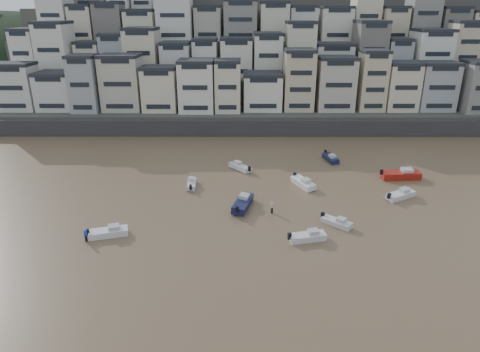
{
  "coord_description": "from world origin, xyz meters",
  "views": [
    {
      "loc": [
        6.61,
        -26.54,
        26.37
      ],
      "look_at": [
        6.36,
        30.0,
        4.0
      ],
      "focal_mm": 32.0,
      "sensor_mm": 36.0,
      "label": 1
    }
  ],
  "objects_px": {
    "boat_b": "(337,221)",
    "boat_f": "(191,183)",
    "boat_d": "(401,194)",
    "boat_a": "(308,235)",
    "boat_j": "(108,231)",
    "person_blue": "(86,235)",
    "boat_c": "(243,202)",
    "boat_i": "(331,157)",
    "person_pink": "(272,207)",
    "boat_h": "(240,166)",
    "boat_g": "(401,173)",
    "boat_e": "(303,182)"
  },
  "relations": [
    {
      "from": "boat_a",
      "to": "boat_i",
      "type": "bearing_deg",
      "value": 61.13
    },
    {
      "from": "boat_f",
      "to": "person_blue",
      "type": "distance_m",
      "value": 20.2
    },
    {
      "from": "boat_d",
      "to": "boat_j",
      "type": "xyz_separation_m",
      "value": [
        -39.96,
        -11.44,
        -0.02
      ]
    },
    {
      "from": "boat_e",
      "to": "person_blue",
      "type": "relative_size",
      "value": 3.18
    },
    {
      "from": "boat_g",
      "to": "boat_h",
      "type": "xyz_separation_m",
      "value": [
        -26.48,
        3.99,
        -0.26
      ]
    },
    {
      "from": "boat_d",
      "to": "boat_h",
      "type": "bearing_deg",
      "value": 123.59
    },
    {
      "from": "boat_b",
      "to": "boat_e",
      "type": "xyz_separation_m",
      "value": [
        -2.62,
        13.04,
        0.15
      ]
    },
    {
      "from": "boat_h",
      "to": "boat_g",
      "type": "bearing_deg",
      "value": -138.91
    },
    {
      "from": "boat_g",
      "to": "boat_d",
      "type": "bearing_deg",
      "value": -112.35
    },
    {
      "from": "boat_c",
      "to": "boat_h",
      "type": "height_order",
      "value": "boat_c"
    },
    {
      "from": "boat_a",
      "to": "boat_e",
      "type": "xyz_separation_m",
      "value": [
        1.69,
        16.85,
        0.08
      ]
    },
    {
      "from": "boat_d",
      "to": "boat_e",
      "type": "height_order",
      "value": "boat_e"
    },
    {
      "from": "boat_d",
      "to": "boat_f",
      "type": "bearing_deg",
      "value": 142.19
    },
    {
      "from": "boat_j",
      "to": "person_pink",
      "type": "bearing_deg",
      "value": 1.31
    },
    {
      "from": "boat_j",
      "to": "person_blue",
      "type": "xyz_separation_m",
      "value": [
        -2.33,
        -1.28,
        0.17
      ]
    },
    {
      "from": "boat_d",
      "to": "boat_h",
      "type": "relative_size",
      "value": 1.03
    },
    {
      "from": "boat_e",
      "to": "person_pink",
      "type": "height_order",
      "value": "person_pink"
    },
    {
      "from": "boat_h",
      "to": "boat_c",
      "type": "bearing_deg",
      "value": 141.29
    },
    {
      "from": "boat_e",
      "to": "person_pink",
      "type": "relative_size",
      "value": 3.18
    },
    {
      "from": "boat_d",
      "to": "person_blue",
      "type": "distance_m",
      "value": 44.17
    },
    {
      "from": "boat_f",
      "to": "boat_h",
      "type": "distance_m",
      "value": 10.71
    },
    {
      "from": "boat_j",
      "to": "person_blue",
      "type": "distance_m",
      "value": 2.67
    },
    {
      "from": "boat_a",
      "to": "boat_g",
      "type": "relative_size",
      "value": 0.71
    },
    {
      "from": "boat_c",
      "to": "boat_i",
      "type": "bearing_deg",
      "value": -24.31
    },
    {
      "from": "boat_g",
      "to": "person_pink",
      "type": "relative_size",
      "value": 4.0
    },
    {
      "from": "person_blue",
      "to": "boat_d",
      "type": "bearing_deg",
      "value": 16.75
    },
    {
      "from": "boat_d",
      "to": "boat_i",
      "type": "relative_size",
      "value": 1.04
    },
    {
      "from": "boat_a",
      "to": "boat_f",
      "type": "height_order",
      "value": "boat_a"
    },
    {
      "from": "boat_d",
      "to": "person_pink",
      "type": "xyz_separation_m",
      "value": [
        -19.36,
        -4.98,
        0.16
      ]
    },
    {
      "from": "boat_i",
      "to": "boat_j",
      "type": "xyz_separation_m",
      "value": [
        -32.8,
        -28.07,
        0.01
      ]
    },
    {
      "from": "boat_g",
      "to": "person_blue",
      "type": "bearing_deg",
      "value": -158.84
    },
    {
      "from": "boat_e",
      "to": "boat_j",
      "type": "xyz_separation_m",
      "value": [
        -26.13,
        -15.93,
        -0.06
      ]
    },
    {
      "from": "boat_c",
      "to": "boat_j",
      "type": "bearing_deg",
      "value": 131.14
    },
    {
      "from": "boat_i",
      "to": "boat_h",
      "type": "bearing_deg",
      "value": -86.71
    },
    {
      "from": "boat_g",
      "to": "boat_i",
      "type": "bearing_deg",
      "value": 134.8
    },
    {
      "from": "boat_a",
      "to": "boat_h",
      "type": "relative_size",
      "value": 0.97
    },
    {
      "from": "boat_b",
      "to": "person_blue",
      "type": "xyz_separation_m",
      "value": [
        -31.09,
        -4.17,
        0.26
      ]
    },
    {
      "from": "boat_h",
      "to": "boat_j",
      "type": "relative_size",
      "value": 0.99
    },
    {
      "from": "boat_g",
      "to": "boat_a",
      "type": "bearing_deg",
      "value": -135.44
    },
    {
      "from": "boat_d",
      "to": "boat_a",
      "type": "bearing_deg",
      "value": -171.46
    },
    {
      "from": "person_blue",
      "to": "person_pink",
      "type": "bearing_deg",
      "value": 18.67
    },
    {
      "from": "boat_b",
      "to": "person_blue",
      "type": "relative_size",
      "value": 2.55
    },
    {
      "from": "boat_b",
      "to": "person_blue",
      "type": "bearing_deg",
      "value": -131.35
    },
    {
      "from": "boat_b",
      "to": "person_pink",
      "type": "relative_size",
      "value": 2.55
    },
    {
      "from": "boat_d",
      "to": "person_pink",
      "type": "height_order",
      "value": "person_pink"
    },
    {
      "from": "boat_h",
      "to": "person_blue",
      "type": "bearing_deg",
      "value": 102.65
    },
    {
      "from": "boat_d",
      "to": "boat_j",
      "type": "bearing_deg",
      "value": 165.98
    },
    {
      "from": "boat_a",
      "to": "boat_h",
      "type": "height_order",
      "value": "boat_h"
    },
    {
      "from": "boat_b",
      "to": "boat_f",
      "type": "relative_size",
      "value": 0.99
    },
    {
      "from": "boat_h",
      "to": "boat_a",
      "type": "bearing_deg",
      "value": 158.54
    }
  ]
}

